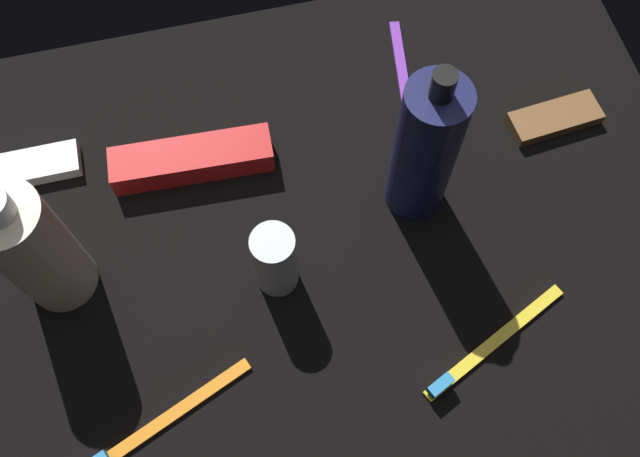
{
  "coord_description": "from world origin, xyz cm",
  "views": [
    {
      "loc": [
        6.69,
        28.02,
        67.71
      ],
      "look_at": [
        0.0,
        0.0,
        3.0
      ],
      "focal_mm": 38.85,
      "sensor_mm": 36.0,
      "label": 1
    }
  ],
  "objects_px": {
    "deodorant_stick": "(275,261)",
    "snack_bar_white": "(32,167)",
    "bodywash_bottle": "(34,249)",
    "toothbrush_purple": "(405,89)",
    "toothpaste_box_red": "(192,159)",
    "toothbrush_orange": "(158,424)",
    "toothbrush_yellow": "(487,347)",
    "lotion_bottle": "(425,151)",
    "snack_bar_brown": "(554,118)"
  },
  "relations": [
    {
      "from": "deodorant_stick",
      "to": "lotion_bottle",
      "type": "bearing_deg",
      "value": -160.2
    },
    {
      "from": "lotion_bottle",
      "to": "bodywash_bottle",
      "type": "distance_m",
      "value": 0.38
    },
    {
      "from": "toothbrush_orange",
      "to": "toothbrush_yellow",
      "type": "xyz_separation_m",
      "value": [
        -0.33,
        0.0,
        0.0
      ]
    },
    {
      "from": "deodorant_stick",
      "to": "snack_bar_white",
      "type": "bearing_deg",
      "value": -38.31
    },
    {
      "from": "snack_bar_brown",
      "to": "deodorant_stick",
      "type": "bearing_deg",
      "value": 12.98
    },
    {
      "from": "toothpaste_box_red",
      "to": "toothbrush_orange",
      "type": "bearing_deg",
      "value": 76.75
    },
    {
      "from": "toothbrush_purple",
      "to": "snack_bar_brown",
      "type": "relative_size",
      "value": 1.73
    },
    {
      "from": "toothpaste_box_red",
      "to": "snack_bar_brown",
      "type": "xyz_separation_m",
      "value": [
        -0.41,
        0.04,
        -0.01
      ]
    },
    {
      "from": "toothbrush_orange",
      "to": "toothbrush_yellow",
      "type": "distance_m",
      "value": 0.33
    },
    {
      "from": "bodywash_bottle",
      "to": "toothbrush_purple",
      "type": "height_order",
      "value": "bodywash_bottle"
    },
    {
      "from": "lotion_bottle",
      "to": "snack_bar_brown",
      "type": "distance_m",
      "value": 0.21
    },
    {
      "from": "deodorant_stick",
      "to": "toothbrush_yellow",
      "type": "distance_m",
      "value": 0.23
    },
    {
      "from": "toothbrush_yellow",
      "to": "snack_bar_brown",
      "type": "distance_m",
      "value": 0.28
    },
    {
      "from": "bodywash_bottle",
      "to": "toothbrush_yellow",
      "type": "relative_size",
      "value": 1.09
    },
    {
      "from": "toothbrush_yellow",
      "to": "toothpaste_box_red",
      "type": "relative_size",
      "value": 0.96
    },
    {
      "from": "bodywash_bottle",
      "to": "toothbrush_orange",
      "type": "bearing_deg",
      "value": 114.0
    },
    {
      "from": "lotion_bottle",
      "to": "toothbrush_orange",
      "type": "height_order",
      "value": "lotion_bottle"
    },
    {
      "from": "lotion_bottle",
      "to": "snack_bar_white",
      "type": "height_order",
      "value": "lotion_bottle"
    },
    {
      "from": "toothpaste_box_red",
      "to": "snack_bar_brown",
      "type": "height_order",
      "value": "toothpaste_box_red"
    },
    {
      "from": "lotion_bottle",
      "to": "toothbrush_yellow",
      "type": "distance_m",
      "value": 0.2
    },
    {
      "from": "lotion_bottle",
      "to": "toothbrush_purple",
      "type": "xyz_separation_m",
      "value": [
        -0.03,
        -0.13,
        -0.09
      ]
    },
    {
      "from": "bodywash_bottle",
      "to": "toothbrush_orange",
      "type": "height_order",
      "value": "bodywash_bottle"
    },
    {
      "from": "lotion_bottle",
      "to": "toothbrush_orange",
      "type": "xyz_separation_m",
      "value": [
        0.3,
        0.18,
        -0.09
      ]
    },
    {
      "from": "lotion_bottle",
      "to": "toothpaste_box_red",
      "type": "bearing_deg",
      "value": -21.89
    },
    {
      "from": "bodywash_bottle",
      "to": "toothpaste_box_red",
      "type": "distance_m",
      "value": 0.2
    },
    {
      "from": "toothbrush_orange",
      "to": "deodorant_stick",
      "type": "bearing_deg",
      "value": -139.68
    },
    {
      "from": "toothbrush_yellow",
      "to": "snack_bar_white",
      "type": "xyz_separation_m",
      "value": [
        0.42,
        -0.31,
        0.0
      ]
    },
    {
      "from": "toothbrush_purple",
      "to": "bodywash_bottle",
      "type": "bearing_deg",
      "value": 19.29
    },
    {
      "from": "toothbrush_purple",
      "to": "toothbrush_orange",
      "type": "distance_m",
      "value": 0.46
    },
    {
      "from": "deodorant_stick",
      "to": "toothpaste_box_red",
      "type": "relative_size",
      "value": 0.54
    },
    {
      "from": "deodorant_stick",
      "to": "bodywash_bottle",
      "type": "bearing_deg",
      "value": -12.67
    },
    {
      "from": "toothbrush_purple",
      "to": "snack_bar_white",
      "type": "distance_m",
      "value": 0.43
    },
    {
      "from": "toothbrush_yellow",
      "to": "snack_bar_brown",
      "type": "bearing_deg",
      "value": -124.54
    },
    {
      "from": "toothbrush_orange",
      "to": "toothpaste_box_red",
      "type": "bearing_deg",
      "value": -106.1
    },
    {
      "from": "toothbrush_purple",
      "to": "toothpaste_box_red",
      "type": "bearing_deg",
      "value": 9.19
    },
    {
      "from": "toothbrush_orange",
      "to": "snack_bar_white",
      "type": "height_order",
      "value": "toothbrush_orange"
    },
    {
      "from": "deodorant_stick",
      "to": "toothbrush_yellow",
      "type": "relative_size",
      "value": 0.57
    },
    {
      "from": "bodywash_bottle",
      "to": "snack_bar_white",
      "type": "height_order",
      "value": "bodywash_bottle"
    },
    {
      "from": "toothbrush_purple",
      "to": "snack_bar_white",
      "type": "bearing_deg",
      "value": 0.56
    },
    {
      "from": "lotion_bottle",
      "to": "toothbrush_yellow",
      "type": "xyz_separation_m",
      "value": [
        -0.02,
        0.18,
        -0.09
      ]
    },
    {
      "from": "toothbrush_yellow",
      "to": "toothpaste_box_red",
      "type": "xyz_separation_m",
      "value": [
        0.25,
        -0.27,
        0.01
      ]
    },
    {
      "from": "deodorant_stick",
      "to": "snack_bar_brown",
      "type": "relative_size",
      "value": 0.92
    },
    {
      "from": "bodywash_bottle",
      "to": "toothbrush_purple",
      "type": "bearing_deg",
      "value": -160.71
    },
    {
      "from": "snack_bar_brown",
      "to": "toothbrush_orange",
      "type": "bearing_deg",
      "value": 20.45
    },
    {
      "from": "snack_bar_brown",
      "to": "snack_bar_white",
      "type": "xyz_separation_m",
      "value": [
        0.58,
        -0.07,
        0.0
      ]
    },
    {
      "from": "lotion_bottle",
      "to": "snack_bar_white",
      "type": "relative_size",
      "value": 2.08
    },
    {
      "from": "toothpaste_box_red",
      "to": "snack_bar_white",
      "type": "xyz_separation_m",
      "value": [
        0.17,
        -0.04,
        -0.01
      ]
    },
    {
      "from": "toothbrush_orange",
      "to": "toothbrush_yellow",
      "type": "height_order",
      "value": "same"
    },
    {
      "from": "lotion_bottle",
      "to": "toothbrush_purple",
      "type": "relative_size",
      "value": 1.21
    },
    {
      "from": "lotion_bottle",
      "to": "toothbrush_purple",
      "type": "bearing_deg",
      "value": -102.48
    }
  ]
}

